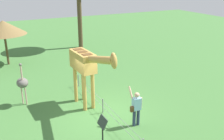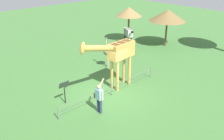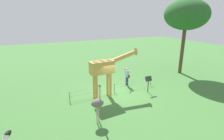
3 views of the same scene
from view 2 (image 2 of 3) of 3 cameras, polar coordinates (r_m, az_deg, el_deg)
name	(u,v)px [view 2 (image 2 of 3)]	position (r m, az deg, el deg)	size (l,w,h in m)	color
ground_plane	(110,94)	(14.27, -0.44, -5.67)	(60.00, 60.00, 0.00)	#427538
giraffe	(117,53)	(14.08, 1.22, 3.95)	(3.98, 0.82, 3.51)	gold
visitor	(99,97)	(12.26, -2.99, -6.22)	(0.58, 0.58, 1.75)	navy
zebra	(128,34)	(22.09, 3.82, 8.45)	(1.06, 1.76, 1.66)	black
ostrich	(108,52)	(17.45, -0.99, 4.28)	(0.70, 0.56, 2.25)	#CC9E93
shade_hut_near	(129,12)	(23.12, 3.97, 13.34)	(2.41, 2.41, 3.25)	brown
shade_hut_far	(168,15)	(22.28, 12.80, 12.25)	(3.16, 3.16, 3.25)	brown
info_sign	(64,87)	(13.24, -11.05, -4.00)	(0.56, 0.21, 1.32)	black
wire_fence	(112,89)	(13.99, -0.07, -4.43)	(7.05, 0.05, 0.75)	slate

